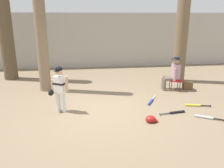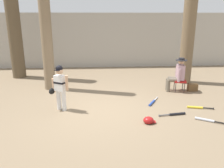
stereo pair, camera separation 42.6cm
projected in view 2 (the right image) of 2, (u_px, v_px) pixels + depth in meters
name	position (u px, v px, depth m)	size (l,w,h in m)	color
ground_plane	(101.00, 110.00, 6.56)	(60.00, 60.00, 0.00)	#7F6B51
concrete_back_wall	(98.00, 40.00, 11.89)	(18.00, 0.36, 2.75)	#ADA89E
tree_near_player	(45.00, 18.00, 7.82)	(0.65, 0.65, 5.76)	#7F6B51
tree_behind_spectator	(190.00, 11.00, 8.57)	(0.65, 0.65, 6.13)	brown
young_ballplayer	(60.00, 85.00, 6.39)	(0.61, 0.36, 1.31)	white
folding_stool	(180.00, 81.00, 8.15)	(0.46, 0.46, 0.41)	red
seated_spectator	(177.00, 74.00, 8.08)	(0.68, 0.54, 1.20)	#6B6051
handbag_beside_stool	(192.00, 87.00, 8.23)	(0.34, 0.18, 0.26)	brown
tree_far_left	(12.00, 14.00, 9.40)	(0.94, 0.94, 6.34)	brown
bat_yellow_trainer	(197.00, 107.00, 6.69)	(0.73, 0.24, 0.07)	yellow
bat_blue_youth	(153.00, 102.00, 7.09)	(0.46, 0.69, 0.07)	#2347AD
bat_black_composite	(175.00, 114.00, 6.23)	(0.76, 0.17, 0.07)	black
bat_aluminum_silver	(207.00, 120.00, 5.87)	(0.70, 0.47, 0.07)	#B7BCC6
batting_helmet_red	(149.00, 120.00, 5.76)	(0.31, 0.24, 0.18)	#A81919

